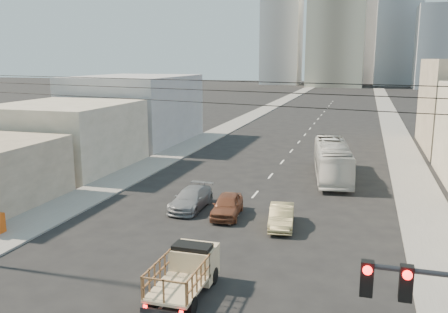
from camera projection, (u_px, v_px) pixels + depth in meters
The scene contains 16 objects.
sidewalk_left at pixel (254, 115), 85.79m from camera, with size 3.50×180.00×0.12m, color slate.
sidewalk_right at pixel (390, 120), 79.22m from camera, with size 3.50×180.00×0.12m, color slate.
lane_dashes at pixel (308, 131), 66.56m from camera, with size 0.15×104.00×0.01m.
flatbed_pickup at pixel (186, 270), 20.36m from camera, with size 1.95×4.41×1.90m.
city_bus at pixel (332, 160), 40.26m from camera, with size 2.61×11.13×3.10m, color beige.
sedan_brown at pixel (227, 205), 30.57m from camera, with size 1.69×4.21×1.43m, color brown.
sedan_tan at pixel (281, 216), 28.59m from camera, with size 1.41×4.05×1.33m, color tan.
sedan_grey at pixel (191, 199), 32.09m from camera, with size 1.95×4.79×1.39m, color gray.
overhead_wires at pixel (139, 89), 16.41m from camera, with size 23.01×5.02×0.72m.
bldg_left_mid at pixel (66, 136), 44.05m from camera, with size 11.00×12.00×6.00m, color #A59B85.
bldg_left_far at pixel (135, 109), 58.07m from camera, with size 12.00×16.00×8.00m, color #969699.
high_rise_tower at pixel (338, 3), 171.47m from camera, with size 20.00×20.00×60.00m, color gray.
midrise_ne at pixel (398, 33), 181.41m from camera, with size 16.00×16.00×40.00m, color #93959B.
midrise_nw at pixel (282, 41), 189.63m from camera, with size 15.00×15.00×34.00m, color #93959B.
midrise_back at pixel (366, 30), 198.44m from camera, with size 18.00×18.00×44.00m, color #969699.
midrise_east at pixel (438, 47), 160.49m from camera, with size 14.00×14.00×28.00m, color #93959B.
Camera 1 is at (7.55, -13.52, 9.96)m, focal length 38.00 mm.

